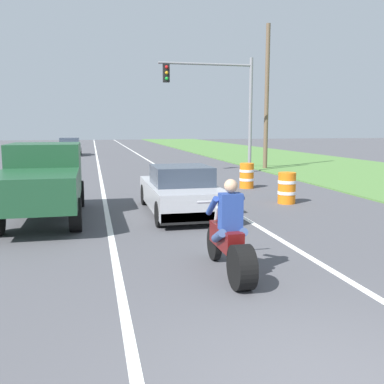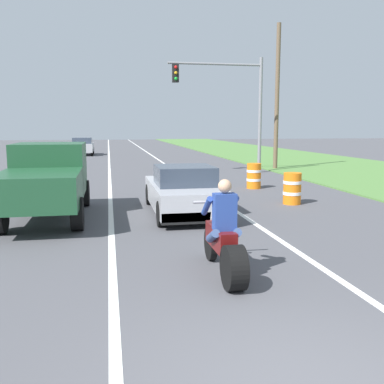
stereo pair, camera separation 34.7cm
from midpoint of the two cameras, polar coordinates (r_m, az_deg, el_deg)
name	(u,v)px [view 1 (the left image)]	position (r m, az deg, el deg)	size (l,w,h in m)	color
lane_stripe_left_solid	(27,176)	(23.67, -20.99, 1.99)	(0.14, 120.00, 0.01)	white
lane_stripe_right_solid	(168,172)	(23.72, -3.51, 2.55)	(0.14, 120.00, 0.01)	white
lane_stripe_centre_dashed	(100,174)	(23.42, -12.24, 2.30)	(0.14, 120.00, 0.01)	white
grass_verge_right	(338,168)	(27.23, 18.03, 2.97)	(10.00, 120.00, 0.06)	#517F3D
motorcycle_with_rider	(230,241)	(7.24, 3.56, -6.41)	(0.70, 2.21, 1.62)	black
sports_car_silver	(180,192)	(12.44, -2.30, 0.05)	(1.84, 4.30, 1.37)	#B7B7BC
pickup_truck_left_lane_dark_green	(42,178)	(12.31, -19.55, 1.72)	(2.02, 4.80, 1.98)	#1E4C2D
traffic_light_mast_near	(222,96)	(23.49, 3.52, 12.31)	(5.01, 0.34, 6.00)	gray
utility_pole_roadside	(267,98)	(25.86, 9.25, 11.93)	(0.24, 0.24, 8.10)	brown
construction_barrel_nearest	(287,188)	(14.37, 11.49, 0.53)	(0.58, 0.58, 1.00)	orange
construction_barrel_mid	(247,176)	(17.72, 6.53, 2.12)	(0.58, 0.58, 1.00)	orange
distant_car_far_ahead	(70,146)	(39.13, -15.76, 5.72)	(1.80, 4.00, 1.50)	#B2B2B7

